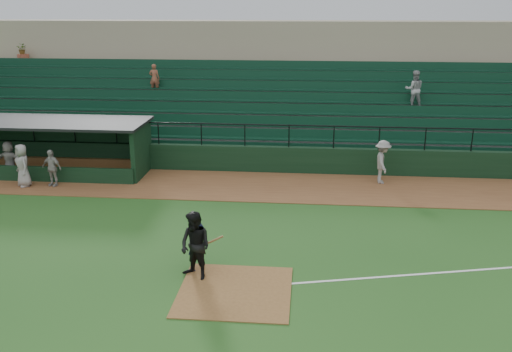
{
  "coord_description": "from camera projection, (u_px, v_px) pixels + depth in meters",
  "views": [
    {
      "loc": [
        1.82,
        -14.2,
        7.38
      ],
      "look_at": [
        0.0,
        5.0,
        1.4
      ],
      "focal_mm": 38.97,
      "sensor_mm": 36.0,
      "label": 1
    }
  ],
  "objects": [
    {
      "name": "runner",
      "position": [
        383.0,
        162.0,
        23.62
      ],
      "size": [
        0.71,
        1.21,
        1.86
      ],
      "primitive_type": "imported",
      "rotation": [
        0.0,
        0.0,
        1.59
      ],
      "color": "gray",
      "rests_on": "warning_track"
    },
    {
      "name": "dugout",
      "position": [
        54.0,
        142.0,
        25.42
      ],
      "size": [
        8.9,
        3.2,
        2.42
      ],
      "color": "black",
      "rests_on": "ground"
    },
    {
      "name": "dugout_player_a",
      "position": [
        52.0,
        168.0,
        23.28
      ],
      "size": [
        0.98,
        0.58,
        1.56
      ],
      "primitive_type": "imported",
      "rotation": [
        0.0,
        0.0,
        -0.23
      ],
      "color": "#A9A49E",
      "rests_on": "warning_track"
    },
    {
      "name": "dugout_player_b",
      "position": [
        23.0,
        165.0,
        23.19
      ],
      "size": [
        1.03,
        1.03,
        1.81
      ],
      "primitive_type": "imported",
      "rotation": [
        0.0,
        0.0,
        -0.79
      ],
      "color": "#9F9A95",
      "rests_on": "warning_track"
    },
    {
      "name": "ground",
      "position": [
        240.0,
        274.0,
        15.85
      ],
      "size": [
        90.0,
        90.0,
        0.0
      ],
      "primitive_type": "plane",
      "color": "#22511A",
      "rests_on": "ground"
    },
    {
      "name": "umpire",
      "position": [
        195.0,
        246.0,
        15.36
      ],
      "size": [
        1.2,
        1.13,
        1.96
      ],
      "primitive_type": "imported",
      "rotation": [
        0.0,
        0.0,
        -0.54
      ],
      "color": "black",
      "rests_on": "ground"
    },
    {
      "name": "warning_track",
      "position": [
        263.0,
        186.0,
        23.45
      ],
      "size": [
        40.0,
        4.0,
        0.03
      ],
      "primitive_type": "cube",
      "color": "brown",
      "rests_on": "ground"
    },
    {
      "name": "dugout_player_c",
      "position": [
        10.0,
        160.0,
        24.35
      ],
      "size": [
        1.59,
        0.73,
        1.65
      ],
      "primitive_type": "imported",
      "rotation": [
        0.0,
        0.0,
        2.98
      ],
      "color": "#A29D98",
      "rests_on": "warning_track"
    },
    {
      "name": "stadium_structure",
      "position": [
        275.0,
        100.0,
        30.81
      ],
      "size": [
        38.0,
        13.08,
        6.4
      ],
      "color": "black",
      "rests_on": "ground"
    },
    {
      "name": "batter_at_plate",
      "position": [
        197.0,
        241.0,
        15.91
      ],
      "size": [
        1.16,
        0.76,
        1.75
      ],
      "color": "black",
      "rests_on": "ground"
    },
    {
      "name": "home_plate_dirt",
      "position": [
        235.0,
        291.0,
        14.89
      ],
      "size": [
        3.0,
        3.0,
        0.03
      ],
      "primitive_type": "cube",
      "color": "brown",
      "rests_on": "ground"
    }
  ]
}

